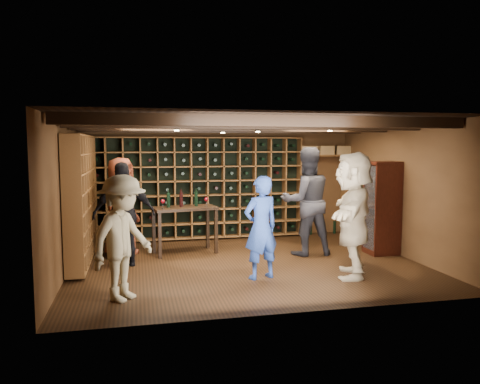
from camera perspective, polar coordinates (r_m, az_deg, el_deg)
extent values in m
plane|color=black|center=(8.36, 0.81, -8.73)|extent=(6.00, 6.00, 0.00)
plane|color=brown|center=(10.57, -2.32, 1.18)|extent=(6.00, 0.00, 6.00)
plane|color=brown|center=(5.75, 6.62, -2.66)|extent=(6.00, 0.00, 6.00)
plane|color=brown|center=(8.00, -20.58, -0.64)|extent=(0.00, 5.00, 5.00)
plane|color=brown|center=(9.30, 19.11, 0.25)|extent=(0.00, 5.00, 5.00)
plane|color=black|center=(8.10, 0.84, 8.65)|extent=(6.00, 6.00, 0.00)
cube|color=black|center=(6.56, 4.12, 8.63)|extent=(5.90, 0.18, 0.16)
cube|color=black|center=(7.62, 1.72, 8.24)|extent=(5.90, 0.18, 0.16)
cube|color=black|center=(8.69, -0.09, 7.93)|extent=(5.90, 0.18, 0.16)
cube|color=black|center=(9.76, -1.50, 7.68)|extent=(5.90, 0.18, 0.16)
cylinder|color=black|center=(7.91, -7.73, 7.88)|extent=(0.10, 0.10, 0.10)
cylinder|color=black|center=(8.56, 2.18, 7.76)|extent=(0.10, 0.10, 0.10)
cylinder|color=black|center=(8.26, 10.91, 7.73)|extent=(0.10, 0.10, 0.10)
cylinder|color=black|center=(9.23, -2.13, 7.61)|extent=(0.10, 0.10, 0.10)
cube|color=brown|center=(10.33, -5.02, 0.51)|extent=(4.65, 0.30, 2.20)
cube|color=black|center=(10.33, -5.02, 0.51)|extent=(4.56, 0.02, 2.16)
cube|color=brown|center=(8.80, -18.73, -0.68)|extent=(0.30, 2.65, 2.20)
cube|color=black|center=(8.80, -18.73, -0.68)|extent=(0.29, 0.02, 2.16)
cube|color=brown|center=(11.06, 10.21, 4.41)|extent=(1.15, 0.32, 0.04)
cube|color=brown|center=(11.33, 12.55, -0.27)|extent=(0.05, 0.28, 1.85)
cube|color=brown|center=(10.93, 7.60, -0.40)|extent=(0.05, 0.28, 1.85)
cube|color=tan|center=(10.91, 8.27, 5.05)|extent=(0.40, 0.30, 0.20)
cube|color=tan|center=(11.07, 10.46, 5.03)|extent=(0.40, 0.30, 0.20)
cube|color=tan|center=(11.22, 12.11, 5.00)|extent=(0.40, 0.30, 0.20)
cube|color=#35110A|center=(9.51, 16.79, -6.88)|extent=(0.55, 0.50, 0.10)
cube|color=#35110A|center=(9.37, 16.94, -1.80)|extent=(0.55, 0.50, 1.70)
cube|color=white|center=(9.24, 15.54, -1.86)|extent=(0.01, 0.46, 1.60)
cube|color=#35110A|center=(9.37, 16.94, -1.80)|extent=(0.50, 0.44, 0.02)
sphere|color=#59260C|center=(9.34, 16.85, -1.20)|extent=(0.18, 0.18, 0.18)
imported|color=navy|center=(7.30, 2.57, -4.35)|extent=(0.67, 0.54, 1.62)
imported|color=black|center=(8.96, 8.10, -1.14)|extent=(1.01, 0.79, 2.05)
imported|color=maroon|center=(9.10, -14.30, -1.75)|extent=(0.95, 1.08, 1.86)
imported|color=black|center=(8.28, -13.95, -2.66)|extent=(1.12, 0.61, 1.80)
imported|color=#9A8F6A|center=(6.47, -14.13, -5.47)|extent=(1.18, 1.25, 1.70)
imported|color=#BEAD8C|center=(7.62, 13.59, -2.68)|extent=(1.34, 1.91, 1.99)
cube|color=black|center=(9.04, -6.78, -1.98)|extent=(1.29, 0.80, 0.05)
cube|color=black|center=(8.74, -9.77, -5.28)|extent=(0.07, 0.07, 0.86)
cube|color=black|center=(9.05, -2.94, -4.83)|extent=(0.07, 0.07, 0.86)
cube|color=black|center=(9.22, -10.48, -4.71)|extent=(0.07, 0.07, 0.86)
cube|color=black|center=(9.51, -3.97, -4.31)|extent=(0.07, 0.07, 0.86)
cylinder|color=black|center=(8.99, -8.72, -0.98)|extent=(0.07, 0.07, 0.28)
cylinder|color=black|center=(9.06, -7.19, -0.92)|extent=(0.07, 0.07, 0.28)
cylinder|color=black|center=(9.14, -5.37, -0.84)|extent=(0.07, 0.07, 0.28)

